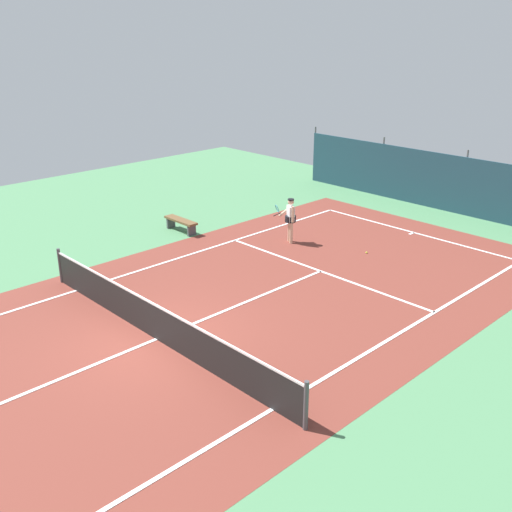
{
  "coord_description": "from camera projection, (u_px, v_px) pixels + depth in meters",
  "views": [
    {
      "loc": [
        11.33,
        -7.46,
        7.45
      ],
      "look_at": [
        -0.77,
        4.25,
        0.9
      ],
      "focal_mm": 41.95,
      "sensor_mm": 36.0,
      "label": 1
    }
  ],
  "objects": [
    {
      "name": "tennis_player",
      "position": [
        290.0,
        217.0,
        21.5
      ],
      "size": [
        0.86,
        0.63,
        1.64
      ],
      "rotation": [
        0.0,
        0.0,
        2.66
      ],
      "color": "#D8AD8C",
      "rests_on": "ground"
    },
    {
      "name": "tennis_ball_near_player",
      "position": [
        367.0,
        253.0,
        20.77
      ],
      "size": [
        0.07,
        0.07,
        0.07
      ],
      "primitive_type": "sphere",
      "color": "#CCDB33",
      "rests_on": "ground"
    },
    {
      "name": "back_fence",
      "position": [
        467.0,
        196.0,
        25.19
      ],
      "size": [
        16.3,
        0.98,
        2.7
      ],
      "color": "#1E3D4C",
      "rests_on": "ground"
    },
    {
      "name": "tennis_net",
      "position": [
        156.0,
        321.0,
        14.94
      ],
      "size": [
        10.12,
        0.1,
        1.1
      ],
      "color": "black",
      "rests_on": "ground"
    },
    {
      "name": "ground_plane",
      "position": [
        157.0,
        339.0,
        15.12
      ],
      "size": [
        36.0,
        36.0,
        0.0
      ],
      "primitive_type": "plane",
      "color": "#4C8456"
    },
    {
      "name": "court_surface",
      "position": [
        157.0,
        339.0,
        15.12
      ],
      "size": [
        11.02,
        26.6,
        0.01
      ],
      "color": "brown",
      "rests_on": "ground"
    },
    {
      "name": "courtside_bench",
      "position": [
        181.0,
        222.0,
        22.84
      ],
      "size": [
        1.6,
        0.4,
        0.49
      ],
      "color": "brown",
      "rests_on": "ground"
    }
  ]
}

